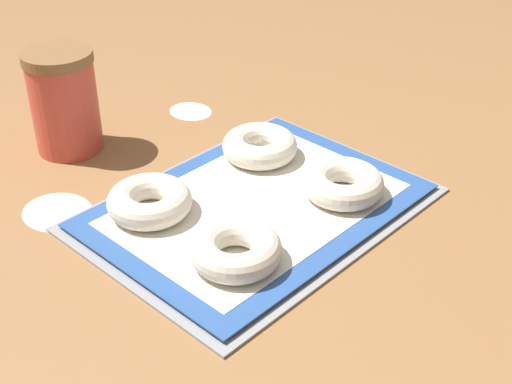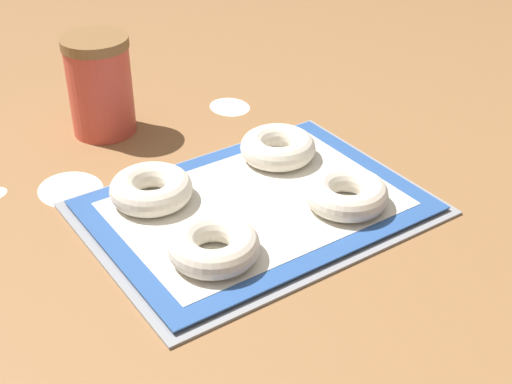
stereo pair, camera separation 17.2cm
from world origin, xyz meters
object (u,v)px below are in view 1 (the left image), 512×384
at_px(bagel_front_left, 236,250).
at_px(flour_canister, 64,101).
at_px(baking_tray, 256,208).
at_px(bagel_front_right, 343,183).
at_px(bagel_back_right, 260,146).
at_px(bagel_back_left, 149,201).

height_order(bagel_front_left, flour_canister, flour_canister).
distance_m(baking_tray, bagel_front_left, 0.13).
distance_m(bagel_front_right, flour_canister, 0.44).
distance_m(bagel_front_right, bagel_back_right, 0.16).
bearing_deg(bagel_front_right, bagel_back_right, 90.36).
height_order(bagel_front_right, bagel_back_left, same).
height_order(bagel_front_left, bagel_front_right, same).
relative_size(bagel_back_left, bagel_back_right, 1.00).
xyz_separation_m(baking_tray, bagel_back_right, (0.10, 0.08, 0.03)).
bearing_deg(flour_canister, bagel_back_right, -55.74).
height_order(baking_tray, bagel_back_left, bagel_back_left).
height_order(bagel_front_right, flour_canister, flour_canister).
relative_size(bagel_front_right, flour_canister, 0.71).
xyz_separation_m(bagel_front_right, flour_canister, (-0.17, 0.40, 0.05)).
height_order(bagel_back_left, flour_canister, flour_canister).
relative_size(bagel_front_left, bagel_back_left, 1.00).
distance_m(baking_tray, bagel_front_right, 0.12).
relative_size(bagel_front_right, bagel_back_left, 1.00).
relative_size(baking_tray, flour_canister, 2.81).
bearing_deg(bagel_back_left, bagel_front_right, -36.92).
height_order(baking_tray, bagel_front_left, bagel_front_left).
distance_m(baking_tray, bagel_back_right, 0.13).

